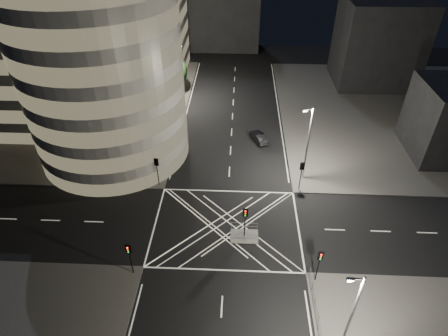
{
  "coord_description": "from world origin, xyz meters",
  "views": [
    {
      "loc": [
        1.08,
        -29.37,
        30.28
      ],
      "look_at": [
        -0.57,
        6.79,
        3.0
      ],
      "focal_mm": 30.0,
      "sensor_mm": 36.0,
      "label": 1
    }
  ],
  "objects_px": {
    "traffic_signal_fl": "(157,167)",
    "traffic_signal_island": "(245,217)",
    "traffic_signal_fr": "(302,171)",
    "street_lamp_left_far": "(178,71)",
    "street_lamp_right_far": "(307,143)",
    "sedan": "(259,137)",
    "central_island": "(244,236)",
    "street_lamp_left_near": "(157,126)",
    "street_lamp_right_near": "(350,317)",
    "traffic_signal_nl": "(129,254)",
    "traffic_signal_nr": "(319,261)"
  },
  "relations": [
    {
      "from": "central_island",
      "to": "street_lamp_left_far",
      "type": "height_order",
      "value": "street_lamp_left_far"
    },
    {
      "from": "street_lamp_right_far",
      "to": "traffic_signal_fr",
      "type": "bearing_deg",
      "value": -106.11
    },
    {
      "from": "street_lamp_left_near",
      "to": "traffic_signal_fr",
      "type": "bearing_deg",
      "value": -15.92
    },
    {
      "from": "traffic_signal_fr",
      "to": "street_lamp_left_near",
      "type": "relative_size",
      "value": 0.4
    },
    {
      "from": "street_lamp_right_far",
      "to": "sedan",
      "type": "height_order",
      "value": "street_lamp_right_far"
    },
    {
      "from": "traffic_signal_fl",
      "to": "street_lamp_left_near",
      "type": "height_order",
      "value": "street_lamp_left_near"
    },
    {
      "from": "traffic_signal_island",
      "to": "street_lamp_right_far",
      "type": "relative_size",
      "value": 0.4
    },
    {
      "from": "traffic_signal_nr",
      "to": "traffic_signal_nl",
      "type": "bearing_deg",
      "value": 180.0
    },
    {
      "from": "central_island",
      "to": "street_lamp_left_near",
      "type": "distance_m",
      "value": 18.52
    },
    {
      "from": "street_lamp_right_near",
      "to": "sedan",
      "type": "bearing_deg",
      "value": 99.57
    },
    {
      "from": "street_lamp_left_far",
      "to": "street_lamp_right_far",
      "type": "distance_m",
      "value": 28.23
    },
    {
      "from": "central_island",
      "to": "traffic_signal_island",
      "type": "relative_size",
      "value": 0.75
    },
    {
      "from": "traffic_signal_fr",
      "to": "sedan",
      "type": "relative_size",
      "value": 0.99
    },
    {
      "from": "street_lamp_left_near",
      "to": "street_lamp_right_near",
      "type": "bearing_deg",
      "value": -54.03
    },
    {
      "from": "traffic_signal_island",
      "to": "sedan",
      "type": "relative_size",
      "value": 0.99
    },
    {
      "from": "traffic_signal_fl",
      "to": "traffic_signal_nl",
      "type": "xyz_separation_m",
      "value": [
        0.0,
        -13.6,
        0.0
      ]
    },
    {
      "from": "street_lamp_left_far",
      "to": "street_lamp_right_near",
      "type": "relative_size",
      "value": 1.0
    },
    {
      "from": "traffic_signal_island",
      "to": "street_lamp_left_near",
      "type": "xyz_separation_m",
      "value": [
        -11.44,
        13.5,
        2.63
      ]
    },
    {
      "from": "street_lamp_right_near",
      "to": "sedan",
      "type": "relative_size",
      "value": 2.48
    },
    {
      "from": "traffic_signal_island",
      "to": "traffic_signal_nr",
      "type": "bearing_deg",
      "value": -37.93
    },
    {
      "from": "traffic_signal_nl",
      "to": "street_lamp_left_near",
      "type": "relative_size",
      "value": 0.4
    },
    {
      "from": "central_island",
      "to": "sedan",
      "type": "relative_size",
      "value": 0.74
    },
    {
      "from": "central_island",
      "to": "traffic_signal_island",
      "type": "distance_m",
      "value": 2.84
    },
    {
      "from": "traffic_signal_island",
      "to": "sedan",
      "type": "xyz_separation_m",
      "value": [
        2.09,
        19.2,
        -2.25
      ]
    },
    {
      "from": "central_island",
      "to": "traffic_signal_fr",
      "type": "distance_m",
      "value": 11.1
    },
    {
      "from": "central_island",
      "to": "street_lamp_left_near",
      "type": "bearing_deg",
      "value": 130.27
    },
    {
      "from": "central_island",
      "to": "street_lamp_right_near",
      "type": "bearing_deg",
      "value": -59.25
    },
    {
      "from": "street_lamp_right_far",
      "to": "sedan",
      "type": "bearing_deg",
      "value": 121.54
    },
    {
      "from": "traffic_signal_fl",
      "to": "traffic_signal_fr",
      "type": "distance_m",
      "value": 17.6
    },
    {
      "from": "traffic_signal_fl",
      "to": "traffic_signal_island",
      "type": "height_order",
      "value": "same"
    },
    {
      "from": "traffic_signal_nl",
      "to": "traffic_signal_fr",
      "type": "distance_m",
      "value": 22.24
    },
    {
      "from": "traffic_signal_fl",
      "to": "traffic_signal_nl",
      "type": "distance_m",
      "value": 13.6
    },
    {
      "from": "traffic_signal_nr",
      "to": "street_lamp_left_far",
      "type": "bearing_deg",
      "value": 116.36
    },
    {
      "from": "street_lamp_left_far",
      "to": "street_lamp_right_near",
      "type": "distance_m",
      "value": 47.88
    },
    {
      "from": "traffic_signal_fl",
      "to": "street_lamp_right_far",
      "type": "distance_m",
      "value": 18.55
    },
    {
      "from": "traffic_signal_island",
      "to": "traffic_signal_fr",
      "type": "bearing_deg",
      "value": 50.67
    },
    {
      "from": "street_lamp_left_near",
      "to": "street_lamp_left_far",
      "type": "xyz_separation_m",
      "value": [
        0.0,
        18.0,
        0.0
      ]
    },
    {
      "from": "street_lamp_left_far",
      "to": "street_lamp_right_near",
      "type": "height_order",
      "value": "same"
    },
    {
      "from": "street_lamp_right_far",
      "to": "sedan",
      "type": "distance_m",
      "value": 11.32
    },
    {
      "from": "traffic_signal_fl",
      "to": "traffic_signal_nr",
      "type": "xyz_separation_m",
      "value": [
        17.6,
        -13.6,
        0.0
      ]
    },
    {
      "from": "traffic_signal_fl",
      "to": "street_lamp_left_far",
      "type": "relative_size",
      "value": 0.4
    },
    {
      "from": "traffic_signal_nl",
      "to": "street_lamp_left_near",
      "type": "distance_m",
      "value": 18.99
    },
    {
      "from": "traffic_signal_nr",
      "to": "street_lamp_right_near",
      "type": "xyz_separation_m",
      "value": [
        0.64,
        -7.2,
        2.63
      ]
    },
    {
      "from": "traffic_signal_fr",
      "to": "traffic_signal_nr",
      "type": "relative_size",
      "value": 1.0
    },
    {
      "from": "traffic_signal_fr",
      "to": "street_lamp_left_near",
      "type": "distance_m",
      "value": 19.14
    },
    {
      "from": "central_island",
      "to": "street_lamp_right_near",
      "type": "xyz_separation_m",
      "value": [
        7.44,
        -12.5,
        5.47
      ]
    },
    {
      "from": "traffic_signal_fr",
      "to": "street_lamp_right_near",
      "type": "bearing_deg",
      "value": -88.25
    },
    {
      "from": "central_island",
      "to": "traffic_signal_fr",
      "type": "relative_size",
      "value": 0.75
    },
    {
      "from": "street_lamp_right_near",
      "to": "central_island",
      "type": "bearing_deg",
      "value": 120.75
    },
    {
      "from": "traffic_signal_nl",
      "to": "street_lamp_right_far",
      "type": "xyz_separation_m",
      "value": [
        18.24,
        15.8,
        2.63
      ]
    }
  ]
}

